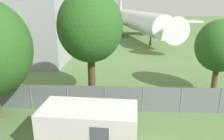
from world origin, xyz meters
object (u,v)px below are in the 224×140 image
Objects in this scene: tree_near_hangar at (220,46)px; tree_left_of_cabin at (90,27)px; portable_cabin at (89,128)px; airplane at (134,20)px.

tree_left_of_cabin is (-9.81, -1.36, 1.56)m from tree_near_hangar.
tree_near_hangar reaches higher than portable_cabin.
tree_left_of_cabin reaches higher than tree_near_hangar.
portable_cabin is at bearing -83.26° from tree_left_of_cabin.
tree_left_of_cabin reaches higher than portable_cabin.
airplane is 6.54× the size of tree_near_hangar.
airplane is 31.24m from tree_near_hangar.
airplane is at bearing 99.57° from tree_near_hangar.
portable_cabin is at bearing -19.59° from airplane.
tree_near_hangar is 10.03m from tree_left_of_cabin.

